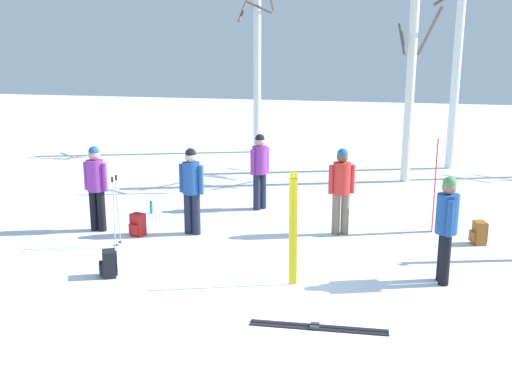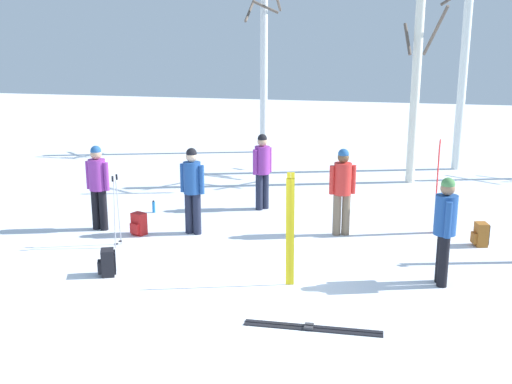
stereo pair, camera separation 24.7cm
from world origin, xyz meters
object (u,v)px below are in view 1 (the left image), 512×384
(person_1, at_px, (447,223))
(birch_tree_1, at_px, (412,61))
(person_4, at_px, (341,186))
(backpack_0, at_px, (138,225))
(ski_pair_lying_0, at_px, (318,327))
(person_0, at_px, (191,186))
(backpack_2, at_px, (109,264))
(person_2, at_px, (96,183))
(ski_pair_planted_1, at_px, (293,230))
(ski_pair_planted_2, at_px, (435,187))
(birch_tree_2, at_px, (456,62))
(backpack_1, at_px, (479,233))
(water_bottle_0, at_px, (151,207))
(person_3, at_px, (260,167))
(ski_poles_0, at_px, (116,209))
(birch_tree_0, at_px, (257,62))

(person_1, xyz_separation_m, birch_tree_1, (-0.54, 7.18, 2.21))
(person_4, bearing_deg, backpack_0, -165.65)
(person_4, relative_size, ski_pair_lying_0, 0.93)
(person_0, xyz_separation_m, backpack_2, (-0.59, -2.45, -0.77))
(backpack_2, bearing_deg, person_2, 120.73)
(person_0, distance_m, ski_pair_planted_1, 3.15)
(ski_pair_planted_1, relative_size, ski_pair_planted_2, 0.96)
(backpack_0, height_order, birch_tree_2, birch_tree_2)
(person_0, distance_m, person_4, 2.91)
(ski_pair_planted_1, xyz_separation_m, ski_pair_planted_2, (2.26, 3.29, 0.04))
(person_2, relative_size, backpack_1, 3.90)
(backpack_1, xyz_separation_m, backpack_2, (-6.02, -3.07, 0.00))
(water_bottle_0, bearing_deg, person_3, 21.27)
(ski_pair_planted_2, relative_size, birch_tree_1, 0.30)
(person_2, height_order, backpack_2, person_2)
(ski_pair_lying_0, distance_m, backpack_2, 3.69)
(person_2, xyz_separation_m, ski_pair_planted_1, (4.27, -1.88, -0.09))
(ski_pair_planted_1, distance_m, ski_poles_0, 3.60)
(person_4, bearing_deg, water_bottle_0, 172.45)
(person_2, xyz_separation_m, birch_tree_0, (1.11, 9.37, 2.03))
(ski_poles_0, bearing_deg, birch_tree_0, 88.40)
(birch_tree_0, bearing_deg, ski_poles_0, -91.60)
(person_4, distance_m, birch_tree_0, 9.48)
(person_2, relative_size, backpack_0, 3.90)
(ski_poles_0, xyz_separation_m, birch_tree_1, (5.20, 6.78, 2.46))
(ski_pair_planted_2, distance_m, ski_poles_0, 6.14)
(birch_tree_0, bearing_deg, backpack_0, -91.25)
(person_0, bearing_deg, ski_poles_0, -135.23)
(person_2, height_order, birch_tree_1, birch_tree_1)
(person_3, height_order, birch_tree_1, birch_tree_1)
(person_3, distance_m, ski_poles_0, 3.74)
(person_1, xyz_separation_m, birch_tree_2, (0.73, 9.29, 2.14))
(backpack_2, distance_m, birch_tree_0, 11.94)
(ski_pair_lying_0, bearing_deg, ski_poles_0, 149.03)
(birch_tree_2, bearing_deg, ski_pair_planted_1, -107.01)
(water_bottle_0, bearing_deg, birch_tree_0, 85.90)
(ski_pair_planted_2, xyz_separation_m, birch_tree_1, (-0.50, 4.51, 2.25))
(person_4, xyz_separation_m, backpack_0, (-3.85, -0.99, -0.77))
(backpack_0, relative_size, backpack_1, 1.00)
(ski_pair_lying_0, relative_size, water_bottle_0, 6.76)
(person_0, relative_size, birch_tree_1, 0.27)
(person_2, xyz_separation_m, ski_pair_lying_0, (4.86, -3.28, -0.97))
(backpack_0, bearing_deg, person_1, -11.40)
(person_3, distance_m, backpack_1, 4.83)
(person_4, bearing_deg, birch_tree_2, 70.45)
(person_2, xyz_separation_m, water_bottle_0, (0.54, 1.42, -0.85))
(ski_pair_lying_0, height_order, water_bottle_0, water_bottle_0)
(birch_tree_2, bearing_deg, person_3, -128.14)
(person_4, bearing_deg, backpack_2, -137.95)
(person_0, height_order, water_bottle_0, person_0)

